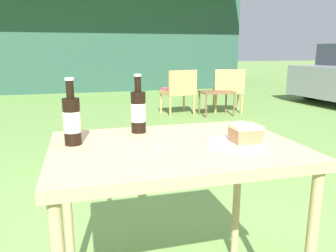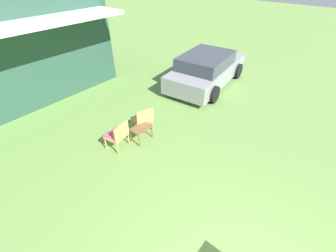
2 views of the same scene
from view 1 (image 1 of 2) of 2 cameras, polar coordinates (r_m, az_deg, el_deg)
The scene contains 10 objects.
cabin_building at distance 10.64m, azimuth -13.39°, elevation 15.71°, with size 8.34×4.44×3.30m.
wicker_chair_cushioned at distance 5.75m, azimuth 1.91°, elevation 6.43°, with size 0.59×0.53×0.78m.
wicker_chair_plain at distance 6.07m, azimuth 10.48°, elevation 6.60°, with size 0.63×0.59×0.78m.
garden_side_table at distance 5.74m, azimuth 8.49°, elevation 5.49°, with size 0.56×0.38×0.42m.
patio_table at distance 1.30m, azimuth 1.16°, elevation -6.56°, with size 0.94×0.66×0.76m.
cake_on_plate at distance 1.29m, azimuth 12.75°, elevation -2.06°, with size 0.23×0.23×0.08m.
cola_bottle_near at distance 1.44m, azimuth -5.18°, elevation 2.68°, with size 0.07×0.07×0.26m.
cola_bottle_far at distance 1.30m, azimuth -16.39°, elevation 1.04°, with size 0.07×0.07×0.26m.
fork at distance 1.28m, azimuth 10.34°, elevation -3.16°, with size 0.17×0.02×0.01m.
loose_bottle_cap at distance 1.23m, azimuth -1.83°, elevation -3.48°, with size 0.03×0.03×0.01m.
Camera 1 is at (-0.34, -1.17, 1.11)m, focal length 35.00 mm.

